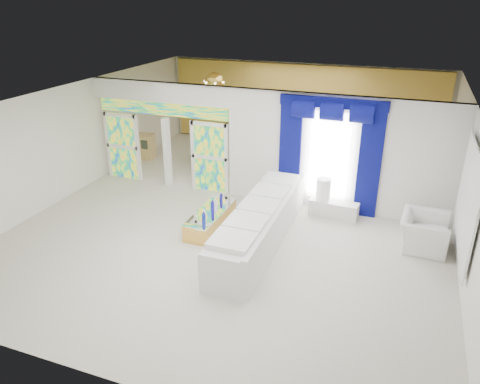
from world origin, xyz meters
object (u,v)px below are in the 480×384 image
at_px(coffee_table, 211,219).
at_px(grand_piano, 233,146).
at_px(white_sofa, 260,226).
at_px(console_table, 334,209).
at_px(armchair, 424,232).

distance_m(coffee_table, grand_piano, 4.89).
height_order(white_sofa, coffee_table, white_sofa).
bearing_deg(white_sofa, console_table, 55.19).
distance_m(console_table, grand_piano, 5.02).
xyz_separation_m(coffee_table, grand_piano, (-1.27, 4.71, 0.29)).
bearing_deg(white_sofa, grand_piano, 117.41).
height_order(console_table, grand_piano, grand_piano).
bearing_deg(coffee_table, console_table, 31.31).
height_order(white_sofa, armchair, white_sofa).
distance_m(white_sofa, grand_piano, 5.65).
xyz_separation_m(coffee_table, armchair, (4.81, 0.78, 0.17)).
xyz_separation_m(white_sofa, grand_piano, (-2.62, 5.01, 0.07)).
xyz_separation_m(console_table, grand_piano, (-3.95, 3.08, 0.29)).
height_order(coffee_table, console_table, coffee_table).
relative_size(white_sofa, armchair, 3.89).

